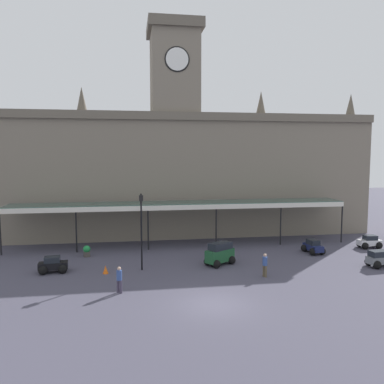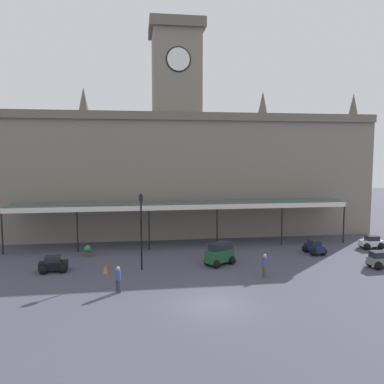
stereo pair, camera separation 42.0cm
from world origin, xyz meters
name	(u,v)px [view 2 (the right image)]	position (x,y,z in m)	size (l,w,h in m)	color
ground_plane	(212,305)	(0.00, 0.00, 0.00)	(140.00, 140.00, 0.00)	#454353
station_building	(176,167)	(0.00, 19.87, 7.24)	(41.73, 5.64, 21.92)	slate
entrance_canopy	(182,204)	(0.00, 14.90, 3.94)	(31.56, 3.26, 4.09)	#38564C
car_grey_estate	(382,260)	(14.32, 5.45, 0.56)	(2.32, 1.68, 1.27)	slate
car_black_sedan	(53,265)	(-10.34, 7.84, 0.50)	(2.13, 1.65, 1.19)	black
car_green_van	(220,255)	(2.18, 7.90, 0.81)	(2.58, 2.36, 1.77)	#1E512D
car_white_sedan	(371,243)	(17.05, 11.08, 0.50)	(2.10, 1.59, 1.19)	silver
car_navy_sedan	(314,248)	(11.04, 10.12, 0.50)	(1.66, 2.13, 1.19)	#19214C
pedestrian_beside_cars	(118,278)	(-5.42, 2.79, 0.91)	(0.34, 0.34, 1.67)	#3F384C
pedestrian_near_entrance	(264,264)	(4.64, 4.46, 0.91)	(0.34, 0.38, 1.67)	brown
victorian_lamppost	(141,223)	(-3.90, 7.45, 3.52)	(0.30, 0.30, 5.77)	black
traffic_cone	(105,269)	(-6.53, 6.96, 0.29)	(0.40, 0.40, 0.58)	orange
planter_by_canopy	(88,251)	(-8.38, 11.96, 0.49)	(0.60, 0.60, 0.96)	#47423D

